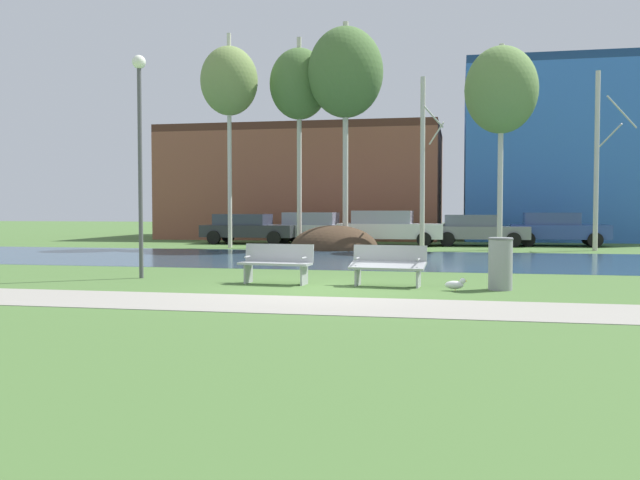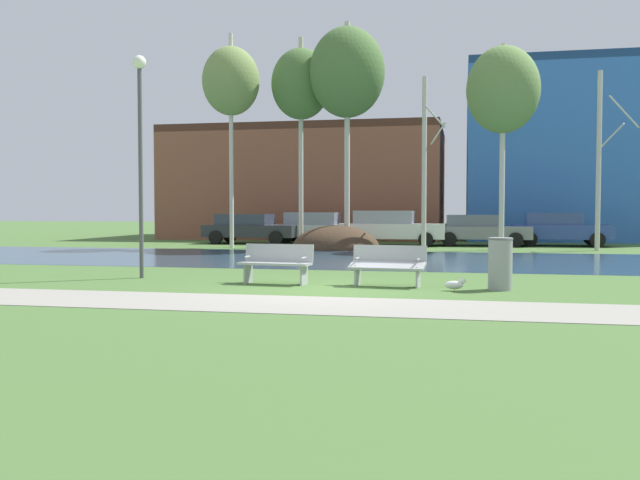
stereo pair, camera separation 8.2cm
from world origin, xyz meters
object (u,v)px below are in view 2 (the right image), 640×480
bench_right (388,264)px  streetlamp (140,130)px  bench_left (276,262)px  seagull (455,284)px  parked_van_nearest_dark (250,228)px  trash_bin (500,263)px  parked_sedan_second_silver (318,227)px  parked_hatch_third_white (390,227)px  parked_suv_fifth_blue (559,228)px  parked_wagon_fourth_grey (480,229)px

bench_right → streetlamp: streetlamp is taller
bench_left → seagull: size_ratio=3.68×
bench_left → parked_van_nearest_dark: 17.84m
trash_bin → streetlamp: 8.81m
parked_sedan_second_silver → trash_bin: bearing=-67.0°
bench_right → parked_van_nearest_dark: 18.81m
seagull → bench_right: bearing=158.2°
bench_right → seagull: (1.42, -0.57, -0.34)m
bench_right → parked_hatch_third_white: parked_hatch_third_white is taller
trash_bin → parked_suv_fifth_blue: bearing=79.0°
bench_left → parked_suv_fifth_blue: bearing=64.9°
streetlamp → bench_left: bearing=-9.3°
trash_bin → streetlamp: (-8.26, 0.78, 2.97)m
trash_bin → parked_hatch_third_white: 17.20m
parked_sedan_second_silver → parked_hatch_third_white: size_ratio=0.93×
parked_van_nearest_dark → parked_hatch_third_white: (6.75, -0.30, 0.07)m
seagull → parked_sedan_second_silver: 19.44m
parked_van_nearest_dark → parked_sedan_second_silver: (3.13, 0.85, 0.03)m
parked_sedan_second_silver → bench_right: bearing=-73.4°
trash_bin → parked_wagon_fourth_grey: bearing=90.0°
parked_wagon_fourth_grey → parked_van_nearest_dark: bearing=-179.2°
seagull → streetlamp: 8.19m
seagull → parked_sedan_second_silver: bearing=110.1°
trash_bin → parked_sedan_second_silver: parked_sedan_second_silver is taller
bench_right → parked_wagon_fourth_grey: 17.14m
parked_suv_fifth_blue → bench_right: bearing=-108.2°
parked_van_nearest_dark → parked_suv_fifth_blue: (14.16, 0.73, 0.03)m
bench_left → parked_suv_fifth_blue: size_ratio=0.39×
bench_left → streetlamp: size_ratio=0.31×
trash_bin → parked_hatch_third_white: bearing=103.3°
bench_left → parked_wagon_fourth_grey: (4.78, 16.98, 0.27)m
streetlamp → parked_wagon_fourth_grey: streetlamp is taller
parked_suv_fifth_blue → trash_bin: bearing=-101.0°
parked_sedan_second_silver → parked_wagon_fourth_grey: (7.58, -0.70, -0.04)m
trash_bin → bench_right: bearing=174.9°
bench_left → parked_sedan_second_silver: 17.90m
streetlamp → parked_sedan_second_silver: (0.69, 17.11, -2.74)m
parked_van_nearest_dark → parked_wagon_fourth_grey: size_ratio=1.04×
streetlamp → parked_hatch_third_white: size_ratio=1.11×
streetlamp → parked_hatch_third_white: bearing=74.9°
parked_sedan_second_silver → parked_suv_fifth_blue: size_ratio=1.04×
trash_bin → seagull: (-0.89, -0.36, -0.42)m
bench_left → parked_suv_fifth_blue: (8.23, 17.55, 0.31)m
bench_right → parked_van_nearest_dark: (-8.40, 16.83, 0.28)m
streetlamp → parked_wagon_fourth_grey: (8.26, 16.41, -2.78)m
seagull → streetlamp: streetlamp is taller
bench_left → parked_hatch_third_white: parked_hatch_third_white is taller
seagull → parked_suv_fifth_blue: (4.35, 18.12, 0.65)m
seagull → parked_van_nearest_dark: parked_van_nearest_dark is taller
bench_left → parked_sedan_second_silver: bearing=99.0°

